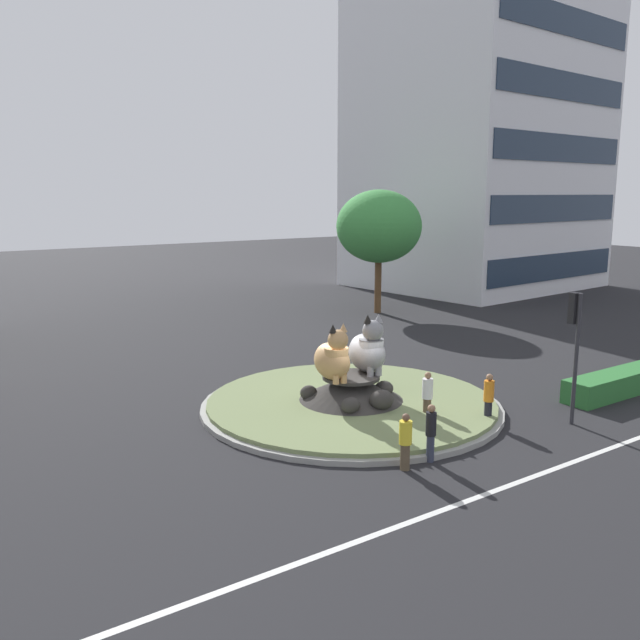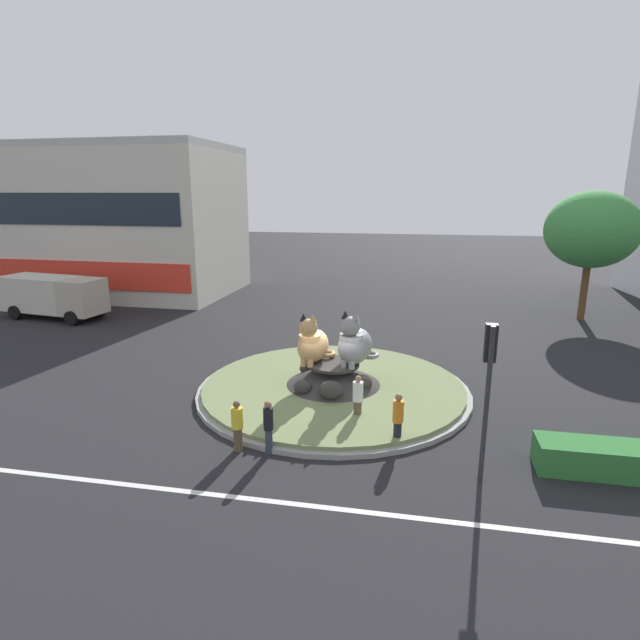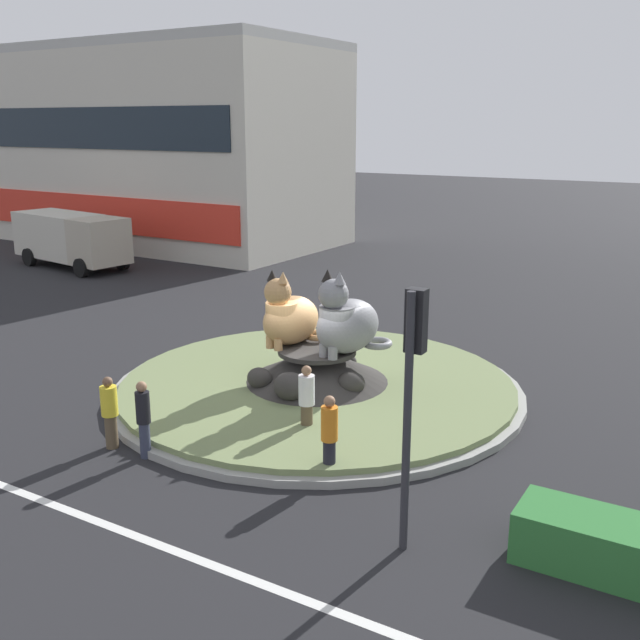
% 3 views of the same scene
% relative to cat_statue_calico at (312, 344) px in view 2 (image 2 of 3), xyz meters
% --- Properties ---
extents(ground_plane, '(160.00, 160.00, 0.00)m').
position_rel_cat_statue_calico_xyz_m(ground_plane, '(0.85, 0.06, -2.00)').
color(ground_plane, black).
extents(lane_centreline, '(112.00, 0.20, 0.01)m').
position_rel_cat_statue_calico_xyz_m(lane_centreline, '(0.85, -7.72, -1.99)').
color(lane_centreline, silver).
rests_on(lane_centreline, ground).
extents(roundabout_island, '(10.98, 10.98, 1.23)m').
position_rel_cat_statue_calico_xyz_m(roundabout_island, '(0.85, 0.04, -1.66)').
color(roundabout_island, gray).
rests_on(roundabout_island, ground).
extents(cat_statue_calico, '(1.59, 2.10, 2.09)m').
position_rel_cat_statue_calico_xyz_m(cat_statue_calico, '(0.00, 0.00, 0.00)').
color(cat_statue_calico, tan).
rests_on(cat_statue_calico, roundabout_island).
extents(cat_statue_grey, '(1.91, 2.32, 2.25)m').
position_rel_cat_statue_calico_xyz_m(cat_statue_grey, '(1.67, 0.11, 0.06)').
color(cat_statue_grey, gray).
rests_on(cat_statue_grey, roundabout_island).
extents(traffic_light_mast, '(0.32, 0.46, 4.52)m').
position_rel_cat_statue_calico_xyz_m(traffic_light_mast, '(6.00, -5.52, 1.17)').
color(traffic_light_mast, '#2D2D33').
rests_on(traffic_light_mast, ground).
extents(shophouse_block, '(21.56, 11.14, 11.38)m').
position_rel_cat_statue_calico_xyz_m(shophouse_block, '(-21.20, 18.13, 3.69)').
color(shophouse_block, beige).
rests_on(shophouse_block, ground).
extents(broadleaf_tree_behind_island, '(5.51, 5.51, 8.00)m').
position_rel_cat_statue_calico_xyz_m(broadleaf_tree_behind_island, '(14.43, 14.94, 3.64)').
color(broadleaf_tree_behind_island, brown).
rests_on(broadleaf_tree_behind_island, ground).
extents(pedestrian_black_shirt, '(0.31, 0.31, 1.75)m').
position_rel_cat_statue_calico_xyz_m(pedestrian_black_shirt, '(-0.29, -5.28, -1.05)').
color(pedestrian_black_shirt, '#33384C').
rests_on(pedestrian_black_shirt, ground).
extents(pedestrian_yellow_shirt, '(0.37, 0.37, 1.67)m').
position_rel_cat_statue_calico_xyz_m(pedestrian_yellow_shirt, '(-1.30, -5.29, -1.12)').
color(pedestrian_yellow_shirt, brown).
rests_on(pedestrian_yellow_shirt, ground).
extents(pedestrian_orange_shirt, '(0.35, 0.35, 1.78)m').
position_rel_cat_statue_calico_xyz_m(pedestrian_orange_shirt, '(3.60, -4.03, -1.05)').
color(pedestrian_orange_shirt, black).
rests_on(pedestrian_orange_shirt, ground).
extents(pedestrian_white_shirt, '(0.37, 0.37, 1.74)m').
position_rel_cat_statue_calico_xyz_m(pedestrian_white_shirt, '(2.15, -2.57, -1.08)').
color(pedestrian_white_shirt, brown).
rests_on(pedestrian_white_shirt, ground).
extents(delivery_box_truck, '(7.13, 3.36, 2.65)m').
position_rel_cat_statue_calico_xyz_m(delivery_box_truck, '(-18.77, 8.91, -0.48)').
color(delivery_box_truck, '#B7AD99').
rests_on(delivery_box_truck, ground).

